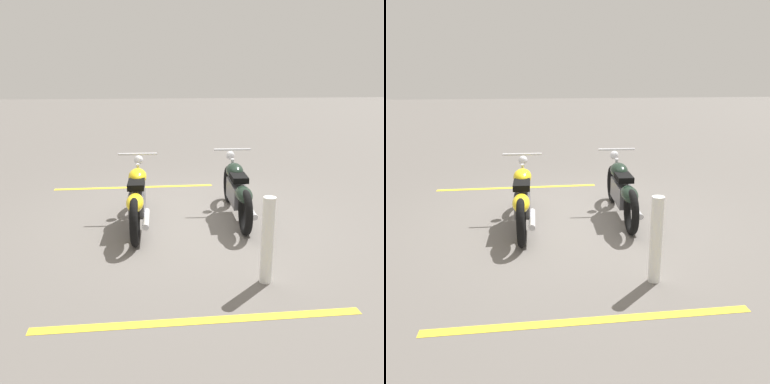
{
  "view_description": "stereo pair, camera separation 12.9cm",
  "coord_description": "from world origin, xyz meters",
  "views": [
    {
      "loc": [
        6.26,
        -0.54,
        2.3
      ],
      "look_at": [
        0.67,
        0.0,
        0.65
      ],
      "focal_mm": 38.73,
      "sensor_mm": 36.0,
      "label": 1
    },
    {
      "loc": [
        6.25,
        -0.67,
        2.3
      ],
      "look_at": [
        0.67,
        0.0,
        0.65
      ],
      "focal_mm": 38.73,
      "sensor_mm": 36.0,
      "label": 2
    }
  ],
  "objects": [
    {
      "name": "parking_stripe_mid",
      "position": [
        2.84,
        -0.13,
        0.0
      ],
      "size": [
        0.16,
        3.2,
        0.01
      ],
      "primitive_type": "cube",
      "rotation": [
        0.0,
        0.0,
        1.58
      ],
      "color": "yellow",
      "rests_on": "ground"
    },
    {
      "name": "motorcycle_bright_foreground",
      "position": [
        0.25,
        -0.79,
        0.46
      ],
      "size": [
        2.23,
        0.62,
        1.04
      ],
      "rotation": [
        0.0,
        0.0,
        3.12
      ],
      "color": "black",
      "rests_on": "ground"
    },
    {
      "name": "bollard_post",
      "position": [
        2.14,
        0.7,
        0.5
      ],
      "size": [
        0.14,
        0.14,
        1.0
      ],
      "primitive_type": "cylinder",
      "color": "white",
      "rests_on": "ground"
    },
    {
      "name": "motorcycle_dark_foreground",
      "position": [
        0.01,
        0.79,
        0.46
      ],
      "size": [
        2.23,
        0.62,
        1.04
      ],
      "rotation": [
        0.0,
        0.0,
        3.11
      ],
      "color": "black",
      "rests_on": "ground"
    },
    {
      "name": "ground_plane",
      "position": [
        0.0,
        0.0,
        0.0
      ],
      "size": [
        60.0,
        60.0,
        0.0
      ],
      "primitive_type": "plane",
      "color": "#66605B"
    },
    {
      "name": "parking_stripe_near",
      "position": [
        -1.98,
        -0.93,
        0.0
      ],
      "size": [
        0.16,
        3.2,
        0.01
      ],
      "primitive_type": "cube",
      "rotation": [
        0.0,
        0.0,
        1.58
      ],
      "color": "yellow",
      "rests_on": "ground"
    }
  ]
}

